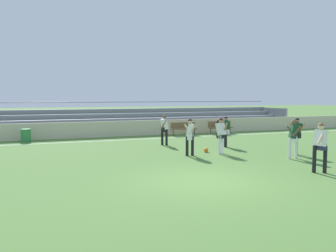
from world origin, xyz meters
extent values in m
plane|color=#517A38|center=(0.00, 0.00, 0.00)|extent=(160.00, 160.00, 0.00)
cube|color=white|center=(0.00, 10.99, 0.00)|extent=(44.00, 0.12, 0.01)
cube|color=beige|center=(0.00, 12.98, 0.51)|extent=(48.00, 0.16, 1.02)
cube|color=#9EA3AD|center=(0.71, 13.88, 0.33)|extent=(27.83, 0.36, 0.08)
cube|color=slate|center=(0.71, 13.68, 0.17)|extent=(27.83, 0.04, 0.33)
cube|color=#9EA3AD|center=(0.71, 14.68, 0.66)|extent=(27.83, 0.36, 0.08)
cube|color=slate|center=(0.71, 14.48, 0.50)|extent=(27.83, 0.04, 0.33)
cube|color=#9EA3AD|center=(0.71, 15.47, 1.00)|extent=(27.83, 0.36, 0.08)
cube|color=slate|center=(0.71, 15.27, 0.83)|extent=(27.83, 0.04, 0.33)
cube|color=#9EA3AD|center=(0.71, 16.26, 1.33)|extent=(27.83, 0.36, 0.08)
cube|color=slate|center=(0.71, 16.06, 1.16)|extent=(27.83, 0.04, 0.33)
cube|color=#9EA3AD|center=(0.71, 17.06, 1.66)|extent=(27.83, 0.36, 0.08)
cube|color=slate|center=(0.71, 16.86, 1.50)|extent=(27.83, 0.04, 0.33)
cube|color=slate|center=(14.52, 15.47, 0.83)|extent=(0.20, 3.54, 1.66)
cylinder|color=slate|center=(0.71, 17.31, 2.21)|extent=(27.83, 0.06, 0.06)
cube|color=brown|center=(7.27, 11.85, 0.45)|extent=(1.80, 0.40, 0.06)
cube|color=brown|center=(7.27, 12.03, 0.70)|extent=(1.80, 0.05, 0.40)
cylinder|color=#47474C|center=(6.49, 11.85, 0.23)|extent=(0.07, 0.07, 0.45)
cylinder|color=#47474C|center=(8.05, 11.85, 0.23)|extent=(0.07, 0.07, 0.45)
cube|color=brown|center=(4.46, 11.85, 0.45)|extent=(1.80, 0.40, 0.06)
cube|color=brown|center=(4.46, 12.03, 0.70)|extent=(1.80, 0.05, 0.40)
cylinder|color=#47474C|center=(3.68, 11.85, 0.23)|extent=(0.07, 0.07, 0.45)
cylinder|color=#47474C|center=(5.24, 11.85, 0.23)|extent=(0.07, 0.07, 0.45)
cylinder|color=#2D7F3D|center=(-5.46, 12.11, 0.38)|extent=(0.55, 0.55, 0.76)
cylinder|color=#2D2D38|center=(7.27, 11.63, 0.23)|extent=(0.16, 0.16, 0.45)
cube|color=black|center=(7.27, 11.85, 0.74)|extent=(0.36, 0.24, 0.52)
sphere|color=brown|center=(7.27, 11.85, 1.10)|extent=(0.21, 0.21, 0.21)
cylinder|color=white|center=(2.98, 4.33, 0.43)|extent=(0.13, 0.13, 0.87)
cylinder|color=white|center=(3.18, 4.49, 0.43)|extent=(0.13, 0.13, 0.87)
cube|color=black|center=(3.08, 4.41, 0.85)|extent=(0.41, 0.31, 0.24)
cube|color=white|center=(3.08, 4.41, 1.15)|extent=(0.47, 0.47, 0.60)
cylinder|color=#A87A5B|center=(2.93, 4.53, 1.18)|extent=(0.14, 0.27, 0.51)
cylinder|color=#A87A5B|center=(3.23, 4.29, 1.18)|extent=(0.14, 0.27, 0.51)
sphere|color=#A87A5B|center=(3.08, 4.41, 1.53)|extent=(0.21, 0.21, 0.21)
sphere|color=black|center=(3.08, 4.41, 1.55)|extent=(0.20, 0.20, 0.20)
cylinder|color=black|center=(1.64, 4.41, 0.43)|extent=(0.13, 0.13, 0.87)
cylinder|color=black|center=(1.40, 4.45, 0.43)|extent=(0.13, 0.13, 0.87)
cube|color=white|center=(1.52, 4.43, 0.85)|extent=(0.36, 0.42, 0.24)
cube|color=white|center=(1.52, 4.43, 1.15)|extent=(0.47, 0.49, 0.59)
cylinder|color=#D6A884|center=(1.54, 4.23, 1.19)|extent=(0.35, 0.23, 0.47)
cylinder|color=#D6A884|center=(1.50, 4.62, 1.19)|extent=(0.35, 0.23, 0.47)
sphere|color=#D6A884|center=(1.52, 4.43, 1.53)|extent=(0.21, 0.21, 0.21)
sphere|color=black|center=(1.52, 4.43, 1.55)|extent=(0.20, 0.20, 0.20)
cylinder|color=white|center=(5.48, 2.22, 0.44)|extent=(0.13, 0.13, 0.87)
cylinder|color=white|center=(5.17, 2.24, 0.44)|extent=(0.13, 0.13, 0.87)
cube|color=white|center=(5.32, 2.23, 0.85)|extent=(0.35, 0.42, 0.24)
cube|color=#194228|center=(5.32, 2.23, 1.15)|extent=(0.45, 0.48, 0.59)
cylinder|color=brown|center=(5.31, 2.02, 1.19)|extent=(0.38, 0.23, 0.45)
cylinder|color=brown|center=(5.34, 2.43, 1.19)|extent=(0.38, 0.23, 0.45)
sphere|color=brown|center=(5.32, 2.23, 1.54)|extent=(0.21, 0.21, 0.21)
sphere|color=brown|center=(5.32, 2.23, 1.56)|extent=(0.20, 0.20, 0.20)
cylinder|color=black|center=(1.53, 8.08, 0.44)|extent=(0.13, 0.13, 0.88)
cylinder|color=black|center=(1.72, 7.91, 0.44)|extent=(0.13, 0.13, 0.88)
cube|color=black|center=(1.63, 7.99, 0.86)|extent=(0.25, 0.38, 0.24)
cube|color=white|center=(1.63, 7.99, 1.16)|extent=(0.36, 0.41, 0.59)
cylinder|color=brown|center=(1.71, 8.17, 1.19)|extent=(0.33, 0.10, 0.49)
cylinder|color=brown|center=(1.54, 7.82, 1.19)|extent=(0.33, 0.10, 0.49)
sphere|color=brown|center=(1.63, 7.99, 1.54)|extent=(0.21, 0.21, 0.21)
sphere|color=brown|center=(1.63, 7.99, 1.56)|extent=(0.20, 0.20, 0.20)
cylinder|color=black|center=(4.44, -0.39, 0.47)|extent=(0.13, 0.13, 0.94)
cylinder|color=black|center=(4.14, -0.21, 0.47)|extent=(0.13, 0.13, 0.94)
cube|color=#232847|center=(4.29, -0.30, 0.92)|extent=(0.26, 0.38, 0.24)
cube|color=white|center=(4.29, -0.30, 1.22)|extent=(0.36, 0.42, 0.59)
cylinder|color=beige|center=(4.16, -0.47, 1.26)|extent=(0.37, 0.12, 0.47)
cylinder|color=beige|center=(4.42, -0.13, 1.26)|extent=(0.37, 0.12, 0.47)
sphere|color=beige|center=(4.29, -0.30, 1.60)|extent=(0.21, 0.21, 0.21)
sphere|color=brown|center=(4.29, -0.30, 1.63)|extent=(0.20, 0.20, 0.20)
cylinder|color=black|center=(4.44, 6.34, 0.41)|extent=(0.13, 0.13, 0.82)
cylinder|color=black|center=(4.34, 6.11, 0.41)|extent=(0.13, 0.13, 0.82)
cube|color=white|center=(4.39, 6.22, 0.80)|extent=(0.40, 0.30, 0.24)
cube|color=#194228|center=(4.39, 6.22, 1.10)|extent=(0.45, 0.43, 0.60)
cylinder|color=#A87A5B|center=(4.58, 6.19, 1.14)|extent=(0.17, 0.42, 0.43)
cylinder|color=#A87A5B|center=(4.20, 6.25, 1.14)|extent=(0.17, 0.42, 0.43)
sphere|color=#A87A5B|center=(4.39, 6.22, 1.49)|extent=(0.21, 0.21, 0.21)
sphere|color=black|center=(4.39, 6.22, 1.51)|extent=(0.20, 0.20, 0.20)
cylinder|color=black|center=(6.22, 3.03, 0.45)|extent=(0.13, 0.13, 0.90)
cylinder|color=black|center=(6.03, 2.83, 0.45)|extent=(0.13, 0.13, 0.90)
cube|color=black|center=(6.12, 2.93, 0.88)|extent=(0.40, 0.29, 0.24)
cube|color=#194228|center=(6.12, 2.93, 1.18)|extent=(0.44, 0.40, 0.59)
cylinder|color=#A87A5B|center=(6.28, 2.81, 1.21)|extent=(0.14, 0.35, 0.48)
cylinder|color=#A87A5B|center=(5.96, 3.05, 1.21)|extent=(0.14, 0.35, 0.48)
sphere|color=#A87A5B|center=(6.12, 2.93, 1.56)|extent=(0.21, 0.21, 0.21)
sphere|color=black|center=(6.12, 2.93, 1.58)|extent=(0.20, 0.20, 0.20)
sphere|color=orange|center=(2.64, 5.02, 0.11)|extent=(0.22, 0.22, 0.22)
camera|label=1|loc=(-4.75, -9.35, 2.62)|focal=36.64mm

